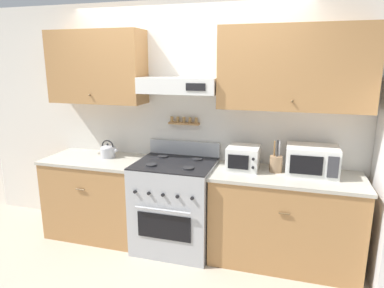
% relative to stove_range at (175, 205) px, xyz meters
% --- Properties ---
extents(ground_plane, '(16.00, 16.00, 0.00)m').
position_rel_stove_range_xyz_m(ground_plane, '(-0.00, -0.30, -0.47)').
color(ground_plane, '#B2A38E').
extents(wall_back, '(5.20, 0.46, 2.55)m').
position_rel_stove_range_xyz_m(wall_back, '(0.08, 0.31, 1.03)').
color(wall_back, silver).
rests_on(wall_back, ground_plane).
extents(counter_left, '(1.08, 0.66, 0.90)m').
position_rel_stove_range_xyz_m(counter_left, '(-0.94, 0.03, -0.02)').
color(counter_left, '#AD7A47').
rests_on(counter_left, ground_plane).
extents(counter_right, '(1.41, 0.66, 0.90)m').
position_rel_stove_range_xyz_m(counter_right, '(1.10, 0.03, -0.02)').
color(counter_right, '#AD7A47').
rests_on(counter_right, ground_plane).
extents(stove_range, '(0.79, 0.72, 1.08)m').
position_rel_stove_range_xyz_m(stove_range, '(0.00, 0.00, 0.00)').
color(stove_range, '#ADAFB5').
rests_on(stove_range, ground_plane).
extents(tea_kettle, '(0.21, 0.16, 0.20)m').
position_rel_stove_range_xyz_m(tea_kettle, '(-0.82, 0.10, 0.50)').
color(tea_kettle, '#B7B7BC').
rests_on(tea_kettle, counter_left).
extents(microwave, '(0.47, 0.36, 0.27)m').
position_rel_stove_range_xyz_m(microwave, '(1.32, 0.12, 0.56)').
color(microwave, white).
rests_on(microwave, counter_right).
extents(utensil_crock, '(0.12, 0.12, 0.31)m').
position_rel_stove_range_xyz_m(utensil_crock, '(0.99, 0.10, 0.51)').
color(utensil_crock, '#8E7051').
rests_on(utensil_crock, counter_right).
extents(toaster_oven, '(0.30, 0.33, 0.23)m').
position_rel_stove_range_xyz_m(toaster_oven, '(0.68, 0.10, 0.54)').
color(toaster_oven, white).
rests_on(toaster_oven, counter_right).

